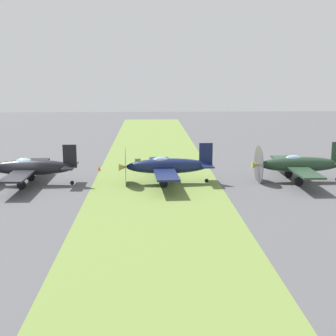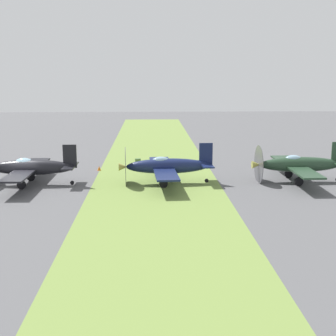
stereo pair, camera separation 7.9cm
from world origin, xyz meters
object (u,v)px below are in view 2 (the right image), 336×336
(airplane_lead, at_px, (30,167))
(airplane_wingman, at_px, (166,166))
(fuel_drum, at_px, (138,163))
(runway_marker_cone, at_px, (99,168))
(airplane_trail, at_px, (298,164))

(airplane_lead, xyz_separation_m, airplane_wingman, (0.07, -11.67, 0.01))
(airplane_lead, distance_m, airplane_wingman, 11.67)
(airplane_lead, relative_size, airplane_wingman, 0.99)
(fuel_drum, relative_size, runway_marker_cone, 2.05)
(airplane_lead, height_order, runway_marker_cone, airplane_lead)
(airplane_trail, distance_m, fuel_drum, 15.99)
(airplane_trail, relative_size, runway_marker_cone, 23.37)
(airplane_lead, xyz_separation_m, airplane_trail, (0.31, -23.33, 0.02))
(fuel_drum, bearing_deg, runway_marker_cone, 110.82)
(airplane_lead, bearing_deg, fuel_drum, -50.07)
(airplane_wingman, height_order, fuel_drum, airplane_wingman)
(fuel_drum, bearing_deg, airplane_lead, 129.30)
(airplane_lead, relative_size, runway_marker_cone, 23.08)
(fuel_drum, xyz_separation_m, runway_marker_cone, (-1.44, 3.80, -0.23))
(airplane_wingman, distance_m, runway_marker_cone, 8.81)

